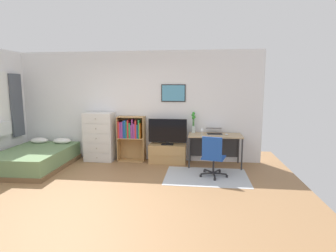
{
  "coord_description": "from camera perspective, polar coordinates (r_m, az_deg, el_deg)",
  "views": [
    {
      "loc": [
        1.59,
        -4.16,
        1.87
      ],
      "look_at": [
        0.9,
        1.5,
        1.01
      ],
      "focal_mm": 28.74,
      "sensor_mm": 36.0,
      "label": 1
    }
  ],
  "objects": [
    {
      "name": "ground_plane",
      "position": [
        4.83,
        -13.33,
        -14.4
      ],
      "size": [
        7.2,
        7.2,
        0.0
      ],
      "primitive_type": "plane",
      "color": "#936B44"
    },
    {
      "name": "wall_back_with_posters",
      "position": [
        6.8,
        -6.59,
        4.18
      ],
      "size": [
        6.12,
        0.09,
        2.7
      ],
      "color": "white",
      "rests_on": "ground_plane"
    },
    {
      "name": "area_rug",
      "position": [
        5.72,
        8.13,
        -10.52
      ],
      "size": [
        1.7,
        1.2,
        0.01
      ],
      "primitive_type": "cube",
      "color": "#B2B7BC",
      "rests_on": "ground_plane"
    },
    {
      "name": "bed",
      "position": [
        6.89,
        -26.24,
        -6.14
      ],
      "size": [
        1.44,
        1.99,
        0.56
      ],
      "rotation": [
        0.0,
        0.0,
        0.04
      ],
      "color": "brown",
      "rests_on": "ground_plane"
    },
    {
      "name": "dresser",
      "position": [
        6.9,
        -14.32,
        -2.22
      ],
      "size": [
        0.71,
        0.46,
        1.21
      ],
      "color": "silver",
      "rests_on": "ground_plane"
    },
    {
      "name": "bookshelf",
      "position": [
        6.7,
        -7.95,
        -1.58
      ],
      "size": [
        0.67,
        0.3,
        1.12
      ],
      "color": "tan",
      "rests_on": "ground_plane"
    },
    {
      "name": "tv_stand",
      "position": [
        6.58,
        -0.08,
        -5.85
      ],
      "size": [
        0.89,
        0.41,
        0.45
      ],
      "color": "tan",
      "rests_on": "ground_plane"
    },
    {
      "name": "television",
      "position": [
        6.45,
        -0.1,
        -1.23
      ],
      "size": [
        0.93,
        0.16,
        0.63
      ],
      "color": "black",
      "rests_on": "tv_stand"
    },
    {
      "name": "desk",
      "position": [
        6.43,
        9.88,
        -2.83
      ],
      "size": [
        1.22,
        0.62,
        0.74
      ],
      "color": "tan",
      "rests_on": "ground_plane"
    },
    {
      "name": "office_chair",
      "position": [
        5.56,
        9.49,
        -6.21
      ],
      "size": [
        0.58,
        0.57,
        0.86
      ],
      "rotation": [
        0.0,
        0.0,
        -0.25
      ],
      "color": "#232326",
      "rests_on": "ground_plane"
    },
    {
      "name": "laptop",
      "position": [
        6.41,
        9.81,
        -1.1
      ],
      "size": [
        0.38,
        0.41,
        0.16
      ],
      "rotation": [
        0.0,
        0.0,
        0.06
      ],
      "color": "#B7B7BC",
      "rests_on": "desk"
    },
    {
      "name": "computer_mouse",
      "position": [
        6.3,
        12.3,
        -1.77
      ],
      "size": [
        0.06,
        0.1,
        0.03
      ],
      "primitive_type": "ellipsoid",
      "color": "silver",
      "rests_on": "desk"
    },
    {
      "name": "bamboo_vase",
      "position": [
        6.49,
        5.42,
        0.75
      ],
      "size": [
        0.1,
        0.11,
        0.5
      ],
      "color": "silver",
      "rests_on": "desk"
    },
    {
      "name": "wine_glass",
      "position": [
        6.2,
        7.21,
        -0.7
      ],
      "size": [
        0.07,
        0.07,
        0.18
      ],
      "color": "silver",
      "rests_on": "desk"
    }
  ]
}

